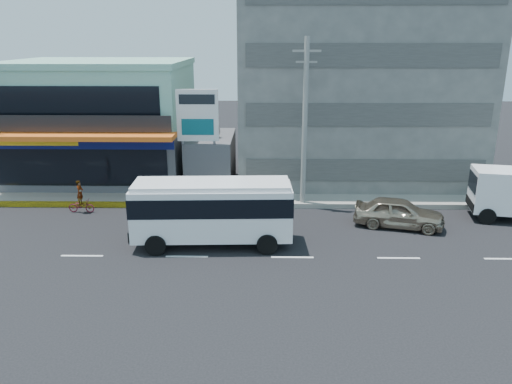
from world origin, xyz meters
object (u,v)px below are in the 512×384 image
concrete_building (353,80)px  minibus (212,208)px  utility_pole_near (305,123)px  billboard (198,121)px  satellite_dish (209,137)px  shop_building (103,123)px  motorcycle_rider (81,202)px  sedan (399,213)px

concrete_building → minibus: size_ratio=2.03×
concrete_building → utility_pole_near: concrete_building is taller
concrete_building → billboard: concrete_building is taller
minibus → satellite_dish: bearing=96.6°
shop_building → minibus: (9.10, -12.45, -2.05)m
shop_building → satellite_dish: size_ratio=8.27×
minibus → motorcycle_rider: (-8.26, 4.63, -1.30)m
concrete_building → satellite_dish: (-10.00, -4.00, -3.42)m
shop_building → satellite_dish: bearing=-20.2°
satellite_dish → utility_pole_near: 7.17m
concrete_building → billboard: (-10.50, -5.80, -2.07)m
shop_building → utility_pole_near: 15.50m
minibus → sedan: (9.89, 2.60, -1.13)m
concrete_building → sedan: bearing=-84.8°
satellite_dish → utility_pole_near: (6.00, -3.60, 1.57)m
motorcycle_rider → satellite_dish: bearing=34.2°
shop_building → concrete_building: size_ratio=0.77×
utility_pole_near → sedan: 7.39m
shop_building → concrete_building: (18.00, 1.05, 3.00)m
concrete_building → sedan: 12.57m
billboard → motorcycle_rider: 8.49m
shop_building → billboard: shop_building is taller
concrete_building → sedan: size_ratio=3.35×
satellite_dish → shop_building: bearing=159.8°
motorcycle_rider → sedan: bearing=-6.4°
utility_pole_near → sedan: bearing=-33.4°
billboard → utility_pole_near: utility_pole_near is taller
shop_building → billboard: 8.92m
shop_building → sedan: size_ratio=2.60×
billboard → minibus: billboard is taller
shop_building → minibus: bearing=-53.8°
shop_building → motorcycle_rider: 8.55m
satellite_dish → sedan: satellite_dish is taller
sedan → motorcycle_rider: bearing=99.0°
shop_building → satellite_dish: shop_building is taller
minibus → sedan: minibus is taller
minibus → shop_building: bearing=126.2°
shop_building → sedan: shop_building is taller
shop_building → utility_pole_near: size_ratio=1.24×
satellite_dish → sedan: (10.99, -6.90, -2.76)m
minibus → sedan: bearing=14.7°
concrete_building → motorcycle_rider: concrete_building is taller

